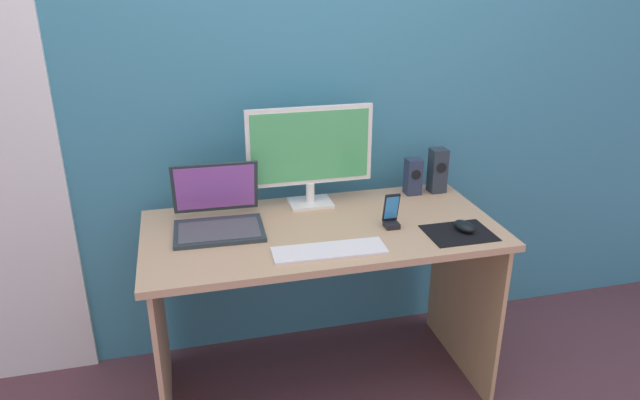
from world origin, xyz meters
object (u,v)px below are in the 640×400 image
mouse (464,226)px  phone_in_dock (391,215)px  monitor (310,152)px  speaker_near_monitor (413,176)px  keyboard_external (329,251)px  speaker_right (438,170)px  laptop (218,216)px

mouse → phone_in_dock: bearing=147.1°
monitor → speaker_near_monitor: bearing=1.0°
keyboard_external → mouse: bearing=6.2°
monitor → speaker_right: monitor is taller
monitor → speaker_right: 0.60m
monitor → mouse: bearing=-38.6°
monitor → laptop: bearing=-160.4°
speaker_near_monitor → phone_in_dock: size_ratio=1.17×
monitor → keyboard_external: 0.50m
laptop → phone_in_dock: 0.67m
monitor → speaker_right: (0.58, 0.01, -0.13)m
speaker_right → laptop: bearing=-171.3°
laptop → speaker_near_monitor: bearing=9.9°
monitor → laptop: monitor is taller
speaker_right → mouse: speaker_right is taller
keyboard_external → speaker_right: bearing=38.2°
keyboard_external → monitor: bearing=87.3°
laptop → mouse: (0.91, -0.26, -0.03)m
speaker_right → speaker_near_monitor: size_ratio=1.23×
speaker_near_monitor → laptop: laptop is taller
monitor → laptop: 0.46m
laptop → mouse: size_ratio=3.49×
keyboard_external → mouse: 0.55m
speaker_right → laptop: (-0.99, -0.15, -0.05)m
speaker_right → mouse: 0.43m
speaker_near_monitor → mouse: size_ratio=1.62×
phone_in_dock → keyboard_external: bearing=-152.8°
speaker_near_monitor → keyboard_external: (-0.50, -0.46, -0.08)m
laptop → keyboard_external: size_ratio=0.86×
laptop → monitor: bearing=19.6°
monitor → phone_in_dock: monitor is taller
speaker_near_monitor → monitor: bearing=-179.0°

